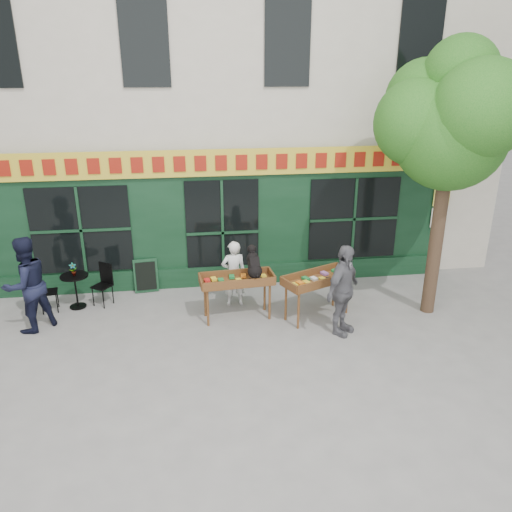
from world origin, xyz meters
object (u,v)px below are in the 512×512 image
object	(u,v)px
man_right	(343,291)
man_left	(27,285)
woman	(234,273)
book_cart_right	(318,281)
book_cart_center	(237,282)
dog	(254,261)
bistro_table	(75,285)

from	to	relation	value
man_right	man_left	size ratio (longest dim) A/B	0.94
woman	book_cart_right	bearing A→B (deg)	148.92
woman	book_cart_right	size ratio (longest dim) A/B	0.92
book_cart_center	book_cart_right	world-z (taller)	same
book_cart_center	woman	world-z (taller)	woman
dog	man_right	size ratio (longest dim) A/B	0.32
book_cart_center	dog	xyz separation A→B (m)	(0.35, -0.05, 0.47)
book_cart_center	woman	distance (m)	0.65
book_cart_center	dog	distance (m)	0.59
book_cart_right	man_right	world-z (taller)	man_right
book_cart_center	book_cart_right	xyz separation A→B (m)	(1.68, -0.19, 0.00)
book_cart_center	book_cart_right	bearing A→B (deg)	-10.94
woman	man_left	world-z (taller)	man_left
dog	book_cart_right	bearing A→B (deg)	-10.46
dog	man_right	xyz separation A→B (m)	(1.63, -0.89, -0.36)
dog	bistro_table	world-z (taller)	dog
book_cart_right	man_right	bearing A→B (deg)	-92.14
bistro_table	man_left	world-z (taller)	man_left
bistro_table	man_left	xyz separation A→B (m)	(-0.70, -0.90, 0.44)
woman	dog	bearing A→B (deg)	111.95
man_right	man_left	distance (m)	6.22
book_cart_center	man_left	distance (m)	4.16
book_cart_center	man_left	xyz separation A→B (m)	(-4.16, 0.09, 0.16)
dog	bistro_table	xyz separation A→B (m)	(-3.81, 1.04, -0.75)
woman	bistro_table	distance (m)	3.48
man_right	book_cart_right	bearing A→B (deg)	67.86
man_right	man_left	world-z (taller)	man_left
dog	woman	bearing A→B (deg)	111.95
book_cart_center	man_right	size ratio (longest dim) A/B	0.83
man_right	dog	bearing A→B (deg)	107.53
woman	man_right	world-z (taller)	man_right
dog	book_cart_right	xyz separation A→B (m)	(1.33, -0.14, -0.47)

